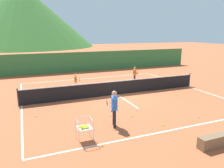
% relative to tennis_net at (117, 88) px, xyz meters
% --- Properties ---
extents(ground_plane, '(120.00, 120.00, 0.00)m').
position_rel_tennis_net_xyz_m(ground_plane, '(0.00, 0.00, -0.50)').
color(ground_plane, '#B25633').
extents(line_baseline_near, '(12.16, 0.08, 0.01)m').
position_rel_tennis_net_xyz_m(line_baseline_near, '(0.00, -6.01, -0.50)').
color(line_baseline_near, white).
rests_on(line_baseline_near, ground).
extents(line_baseline_far, '(12.16, 0.08, 0.01)m').
position_rel_tennis_net_xyz_m(line_baseline_far, '(0.00, 5.86, -0.50)').
color(line_baseline_far, white).
rests_on(line_baseline_far, ground).
extents(line_sideline_west, '(0.08, 11.87, 0.01)m').
position_rel_tennis_net_xyz_m(line_sideline_west, '(-6.08, 0.00, -0.50)').
color(line_sideline_west, white).
rests_on(line_sideline_west, ground).
extents(line_sideline_east, '(0.08, 11.87, 0.01)m').
position_rel_tennis_net_xyz_m(line_sideline_east, '(6.08, 0.00, -0.50)').
color(line_sideline_east, white).
rests_on(line_sideline_east, ground).
extents(line_service_center, '(0.08, 6.01, 0.01)m').
position_rel_tennis_net_xyz_m(line_service_center, '(0.00, 0.00, -0.50)').
color(line_service_center, white).
rests_on(line_service_center, ground).
extents(tennis_net, '(12.53, 0.08, 1.05)m').
position_rel_tennis_net_xyz_m(tennis_net, '(0.00, 0.00, 0.00)').
color(tennis_net, '#333338').
rests_on(tennis_net, ground).
extents(instructor, '(0.45, 0.83, 1.68)m').
position_rel_tennis_net_xyz_m(instructor, '(-2.19, -4.67, 0.51)').
color(instructor, black).
rests_on(instructor, ground).
extents(student_0, '(0.41, 0.63, 1.19)m').
position_rel_tennis_net_xyz_m(student_0, '(-2.27, 2.44, 0.22)').
color(student_0, silver).
rests_on(student_0, ground).
extents(student_1, '(0.49, 0.71, 1.36)m').
position_rel_tennis_net_xyz_m(student_1, '(2.84, 2.76, 0.32)').
color(student_1, navy).
rests_on(student_1, ground).
extents(ball_cart, '(0.58, 0.58, 0.90)m').
position_rel_tennis_net_xyz_m(ball_cart, '(-3.79, -5.47, 0.08)').
color(ball_cart, '#B7B7BC').
rests_on(ball_cart, ground).
extents(tennis_ball_0, '(0.07, 0.07, 0.07)m').
position_rel_tennis_net_xyz_m(tennis_ball_0, '(-0.08, -5.47, -0.47)').
color(tennis_ball_0, yellow).
rests_on(tennis_ball_0, ground).
extents(tennis_ball_1, '(0.07, 0.07, 0.07)m').
position_rel_tennis_net_xyz_m(tennis_ball_1, '(2.11, -5.35, -0.47)').
color(tennis_ball_1, yellow).
rests_on(tennis_ball_1, ground).
extents(tennis_ball_2, '(0.07, 0.07, 0.07)m').
position_rel_tennis_net_xyz_m(tennis_ball_2, '(4.79, -1.52, -0.47)').
color(tennis_ball_2, yellow).
rests_on(tennis_ball_2, ground).
extents(tennis_ball_3, '(0.07, 0.07, 0.07)m').
position_rel_tennis_net_xyz_m(tennis_ball_3, '(3.64, -1.68, -0.47)').
color(tennis_ball_3, yellow).
rests_on(tennis_ball_3, ground).
extents(tennis_ball_4, '(0.07, 0.07, 0.07)m').
position_rel_tennis_net_xyz_m(tennis_ball_4, '(-3.29, -6.16, -0.47)').
color(tennis_ball_4, yellow).
rests_on(tennis_ball_4, ground).
extents(tennis_ball_5, '(0.07, 0.07, 0.07)m').
position_rel_tennis_net_xyz_m(tennis_ball_5, '(-5.42, -2.13, -0.47)').
color(tennis_ball_5, yellow).
rests_on(tennis_ball_5, ground).
extents(tennis_ball_6, '(0.07, 0.07, 0.07)m').
position_rel_tennis_net_xyz_m(tennis_ball_6, '(-1.90, -3.48, -0.47)').
color(tennis_ball_6, yellow).
rests_on(tennis_ball_6, ground).
extents(tennis_ball_7, '(0.07, 0.07, 0.07)m').
position_rel_tennis_net_xyz_m(tennis_ball_7, '(-0.89, -3.97, -0.47)').
color(tennis_ball_7, yellow).
rests_on(tennis_ball_7, ground).
extents(windscreen_fence, '(26.74, 0.08, 2.11)m').
position_rel_tennis_net_xyz_m(windscreen_fence, '(0.00, 9.72, 0.55)').
color(windscreen_fence, '#33753D').
rests_on(windscreen_fence, ground).
extents(courtside_bench, '(1.50, 0.36, 0.46)m').
position_rel_tennis_net_xyz_m(courtside_bench, '(0.63, -7.79, -0.27)').
color(courtside_bench, brown).
rests_on(courtside_bench, ground).
extents(hill_0, '(39.85, 39.85, 17.46)m').
position_rel_tennis_net_xyz_m(hill_0, '(-4.94, 55.96, 8.23)').
color(hill_0, '#38702D').
rests_on(hill_0, ground).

